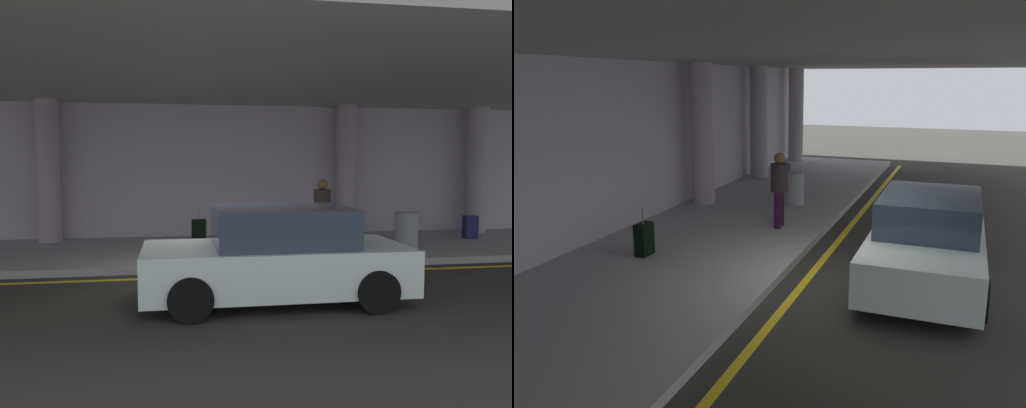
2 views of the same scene
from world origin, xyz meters
TOP-DOWN VIEW (x-y plane):
  - ground_plane at (0.00, 0.00)m, footprint 60.00×60.00m
  - sidewalk at (0.00, 3.10)m, footprint 26.00×4.20m
  - lane_stripe_yellow at (0.00, 0.61)m, footprint 26.00×0.14m
  - support_column_far_left at (-4.00, 4.69)m, footprint 0.60×0.60m
  - support_column_left_mid at (4.00, 4.69)m, footprint 0.60×0.60m
  - support_column_center at (8.00, 4.69)m, footprint 0.60×0.60m
  - ceiling_overhang at (0.00, 2.60)m, footprint 28.00×13.20m
  - terminal_back_wall at (0.00, 5.35)m, footprint 26.00×0.30m
  - car_white at (0.77, -1.31)m, footprint 4.10×1.92m
  - traveler_with_luggage at (2.49, 2.00)m, footprint 0.38×0.38m
  - suitcase_upright_primary at (7.06, 3.43)m, footprint 0.36×0.22m
  - suitcase_upright_secondary at (-0.21, 3.73)m, footprint 0.36×0.22m
  - trash_bin_steel at (4.73, 2.39)m, footprint 0.56×0.56m

SIDE VIEW (x-z plane):
  - ground_plane at x=0.00m, z-range 0.00..0.00m
  - lane_stripe_yellow at x=0.00m, z-range 0.00..0.01m
  - sidewalk at x=0.00m, z-range 0.00..0.15m
  - suitcase_upright_primary at x=7.06m, z-range 0.01..0.91m
  - suitcase_upright_secondary at x=-0.21m, z-range 0.01..0.91m
  - trash_bin_steel at x=4.73m, z-range 0.15..1.00m
  - car_white at x=0.77m, z-range -0.04..1.46m
  - traveler_with_luggage at x=2.49m, z-range 0.27..1.95m
  - terminal_back_wall at x=0.00m, z-range 0.00..3.80m
  - support_column_far_left at x=-4.00m, z-range 0.15..3.80m
  - support_column_left_mid at x=4.00m, z-range 0.15..3.80m
  - support_column_center at x=8.00m, z-range 0.15..3.80m
  - ceiling_overhang at x=0.00m, z-range 3.80..4.10m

